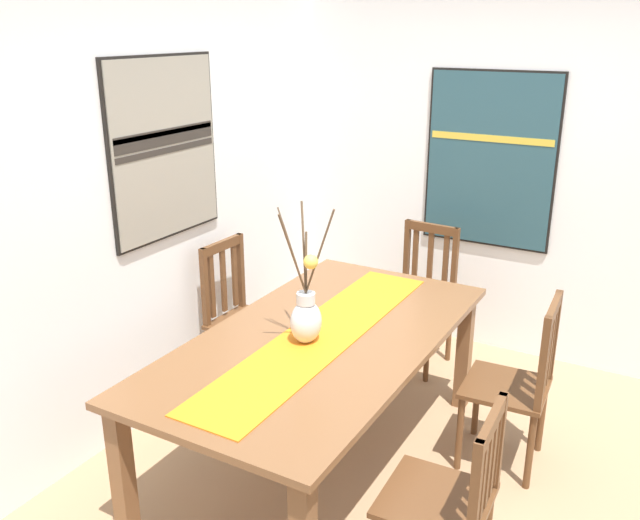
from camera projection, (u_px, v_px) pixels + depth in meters
The scene contains 12 objects.
ground_plane at pixel (444, 502), 3.36m from camera, with size 6.40×6.40×0.03m, color #A37F5B.
wall_back at pixel (143, 193), 3.77m from camera, with size 6.40×0.12×2.70m, color white.
wall_side at pixel (552, 167), 4.43m from camera, with size 0.12×6.40×2.70m, color white.
dining_table at pixel (321, 352), 3.40m from camera, with size 2.06×1.08×0.77m.
table_runner at pixel (321, 335), 3.36m from camera, with size 1.90×0.36×0.01m, color orange.
centerpiece_vase at pixel (306, 315), 3.25m from camera, with size 0.30×0.28×0.69m.
chair_0 at pixel (518, 381), 3.48m from camera, with size 0.44×0.44×0.96m.
chair_1 at pixel (451, 498), 2.65m from camera, with size 0.44×0.44×0.89m.
chair_2 at pixel (420, 296), 4.59m from camera, with size 0.45×0.45×0.97m.
chair_3 at pixel (241, 315), 4.29m from camera, with size 0.43×0.43×0.96m.
painting_on_back_wall at pixel (164, 149), 3.77m from camera, with size 0.85×0.05×1.02m.
painting_on_side_wall at pixel (490, 160), 4.56m from camera, with size 0.05×0.89×1.19m.
Camera 1 is at (-2.71, -0.82, 2.24)m, focal length 37.64 mm.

